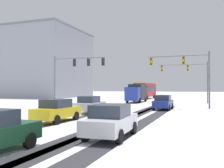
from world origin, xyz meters
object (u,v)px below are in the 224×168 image
Objects in this scene: office_building_far_left_block at (28,65)px; traffic_signal_near_right at (187,68)px; traffic_signal_far_right at (190,73)px; car_yellow_cab_third at (57,110)px; box_truck_delivery at (137,92)px; car_white_fourth at (111,121)px; car_silver_second at (90,104)px; traffic_signal_near_left at (75,69)px; car_blue_lead at (163,102)px; bus_oncoming at (145,90)px.

traffic_signal_near_right is at bearing -31.64° from office_building_far_left_block.
traffic_signal_far_right is 1.80× the size of car_yellow_cab_third.
car_white_fourth is at bearing -78.12° from box_truck_delivery.
car_yellow_cab_third is at bearing -88.67° from box_truck_delivery.
traffic_signal_near_left is at bearing 128.81° from car_silver_second.
car_blue_lead is 1.00× the size of car_white_fourth.
car_yellow_cab_third is (5.31, -12.53, -4.00)m from traffic_signal_near_left.
traffic_signal_far_right and traffic_signal_near_right have the same top height.
car_white_fourth is 60.43m from office_building_far_left_block.
bus_oncoming is at bearing 127.98° from traffic_signal_far_right.
traffic_signal_far_right is at bearing 5.72° from box_truck_delivery.
traffic_signal_far_right is at bearing 73.32° from car_yellow_cab_third.
traffic_signal_far_right is 21.78m from car_silver_second.
traffic_signal_near_left is 0.63× the size of bus_oncoming.
traffic_signal_far_right is 27.66m from car_yellow_cab_third.
box_truck_delivery is at bearing -24.18° from office_building_far_left_block.
bus_oncoming is (-7.75, 26.43, 1.18)m from car_blue_lead.
bus_oncoming is at bearing 112.42° from traffic_signal_near_right.
car_white_fourth is at bearing -56.62° from traffic_signal_near_left.
car_yellow_cab_third is (-7.86, -26.23, -3.89)m from traffic_signal_far_right.
office_building_far_left_block is at bearing 161.26° from traffic_signal_far_right.
traffic_signal_near_left and traffic_signal_near_right have the same top height.
car_blue_lead is 16.56m from car_white_fourth.
box_truck_delivery is at bearing 69.82° from traffic_signal_near_left.
car_white_fourth is at bearing -94.28° from traffic_signal_far_right.
traffic_signal_near_left is at bearing 112.99° from car_yellow_cab_third.
traffic_signal_near_right reaches higher than car_blue_lead.
box_truck_delivery is 0.25× the size of office_building_far_left_block.
bus_oncoming is at bearing 93.05° from car_yellow_cab_third.
traffic_signal_far_right is 44.82m from office_building_far_left_block.
traffic_signal_near_left is 1.70× the size of car_blue_lead.
traffic_signal_far_right is (13.18, 13.70, -0.12)m from traffic_signal_near_left.
car_yellow_cab_third is at bearing -114.36° from car_blue_lead.
car_blue_lead is at bearing 89.74° from car_white_fourth.
car_white_fourth is at bearing -48.11° from office_building_far_left_block.
car_blue_lead is 14.32m from box_truck_delivery.
car_silver_second is 0.55× the size of box_truck_delivery.
traffic_signal_near_left reaches higher than bus_oncoming.
box_truck_delivery is (-6.26, 12.86, 0.82)m from car_blue_lead.
traffic_signal_near_left reaches higher than car_white_fourth.
traffic_signal_near_right is 14.31m from box_truck_delivery.
car_white_fourth is 0.14× the size of office_building_far_left_block.
box_truck_delivery is (-6.19, 29.42, 0.82)m from car_white_fourth.
car_silver_second is 0.14× the size of office_building_far_left_block.
bus_oncoming reaches higher than car_white_fourth.
car_blue_lead is 0.37× the size of bus_oncoming.
car_yellow_cab_third is 0.56× the size of box_truck_delivery.
bus_oncoming reaches higher than car_silver_second.
office_building_far_left_block is (-29.10, 28.05, 3.85)m from traffic_signal_near_left.
office_building_far_left_block is (-33.82, 15.19, 7.04)m from box_truck_delivery.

